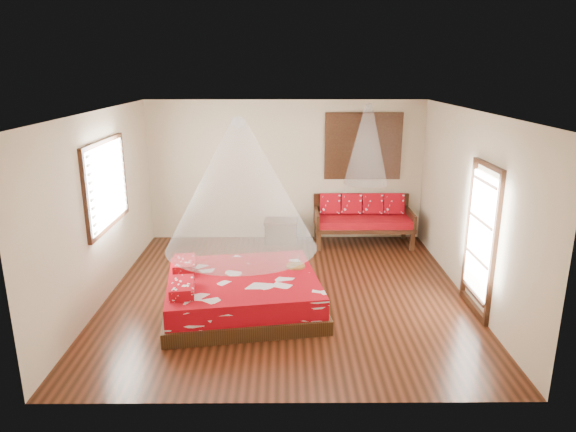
# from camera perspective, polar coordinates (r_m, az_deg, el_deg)

# --- Properties ---
(room) EXTENTS (5.54, 5.54, 2.84)m
(room) POSITION_cam_1_polar(r_m,az_deg,el_deg) (7.65, -0.19, 1.06)
(room) COLOR black
(room) RESTS_ON ground
(bed) EXTENTS (2.49, 2.31, 0.65)m
(bed) POSITION_cam_1_polar(r_m,az_deg,el_deg) (7.56, -5.18, -8.46)
(bed) COLOR black
(bed) RESTS_ON floor
(daybed) EXTENTS (1.92, 0.85, 0.97)m
(daybed) POSITION_cam_1_polar(r_m,az_deg,el_deg) (10.30, 8.31, -0.19)
(daybed) COLOR black
(daybed) RESTS_ON floor
(storage_chest) EXTENTS (0.69, 0.52, 0.46)m
(storage_chest) POSITION_cam_1_polar(r_m,az_deg,el_deg) (10.33, -0.78, -1.65)
(storage_chest) COLOR black
(storage_chest) RESTS_ON floor
(shutter_panel) EXTENTS (1.52, 0.06, 1.32)m
(shutter_panel) POSITION_cam_1_polar(r_m,az_deg,el_deg) (10.32, 8.35, 7.68)
(shutter_panel) COLOR black
(shutter_panel) RESTS_ON wall_back
(window_left) EXTENTS (0.10, 1.74, 1.34)m
(window_left) POSITION_cam_1_polar(r_m,az_deg,el_deg) (8.22, -19.47, 3.35)
(window_left) COLOR black
(window_left) RESTS_ON wall_left
(glazed_door) EXTENTS (0.08, 1.02, 2.16)m
(glazed_door) POSITION_cam_1_polar(r_m,az_deg,el_deg) (7.67, 20.58, -2.53)
(glazed_door) COLOR black
(glazed_door) RESTS_ON floor
(wine_tray) EXTENTS (0.28, 0.28, 0.23)m
(wine_tray) POSITION_cam_1_polar(r_m,az_deg,el_deg) (7.75, 0.86, -5.25)
(wine_tray) COLOR brown
(wine_tray) RESTS_ON bed
(mosquito_net_main) EXTENTS (2.12, 2.12, 1.80)m
(mosquito_net_main) POSITION_cam_1_polar(r_m,az_deg,el_deg) (7.05, -5.34, 3.45)
(mosquito_net_main) COLOR white
(mosquito_net_main) RESTS_ON ceiling
(mosquito_net_daybed) EXTENTS (0.84, 0.84, 1.50)m
(mosquito_net_daybed) POSITION_cam_1_polar(r_m,az_deg,el_deg) (9.85, 8.77, 7.85)
(mosquito_net_daybed) COLOR white
(mosquito_net_daybed) RESTS_ON ceiling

